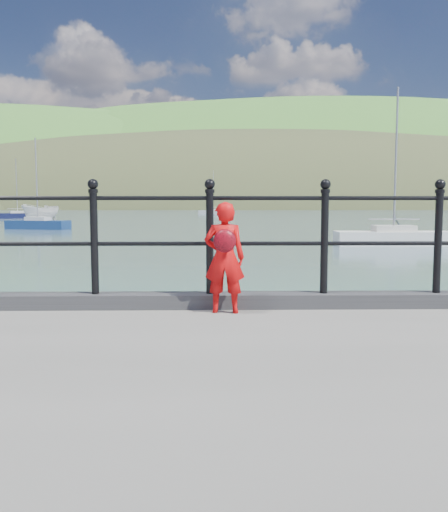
{
  "coord_description": "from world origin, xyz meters",
  "views": [
    {
      "loc": [
        0.63,
        -5.78,
        2.1
      ],
      "look_at": [
        0.75,
        -0.2,
        1.55
      ],
      "focal_mm": 38.0,
      "sensor_mm": 36.0,
      "label": 1
    }
  ],
  "objects_px": {
    "sailboat_near": "(393,239)",
    "sailboat_left": "(18,216)",
    "sailboat_deep": "(213,212)",
    "sailboat_port": "(38,225)",
    "launch_white": "(41,213)",
    "railing": "(152,229)",
    "child": "(224,257)",
    "launch_navy": "(397,227)"
  },
  "relations": [
    {
      "from": "sailboat_near",
      "to": "sailboat_left",
      "type": "bearing_deg",
      "value": 127.39
    },
    {
      "from": "sailboat_left",
      "to": "sailboat_deep",
      "type": "height_order",
      "value": "sailboat_left"
    },
    {
      "from": "sailboat_deep",
      "to": "sailboat_port",
      "type": "height_order",
      "value": "sailboat_deep"
    },
    {
      "from": "launch_white",
      "to": "railing",
      "type": "bearing_deg",
      "value": -42.45
    },
    {
      "from": "sailboat_left",
      "to": "sailboat_port",
      "type": "bearing_deg",
      "value": -96.47
    },
    {
      "from": "sailboat_left",
      "to": "railing",
      "type": "bearing_deg",
      "value": -98.02
    },
    {
      "from": "railing",
      "to": "launch_white",
      "type": "xyz_separation_m",
      "value": [
        -18.2,
        54.12,
        -0.85
      ]
    },
    {
      "from": "child",
      "to": "launch_navy",
      "type": "distance_m",
      "value": 28.73
    },
    {
      "from": "child",
      "to": "sailboat_deep",
      "type": "height_order",
      "value": "sailboat_deep"
    },
    {
      "from": "railing",
      "to": "sailboat_near",
      "type": "bearing_deg",
      "value": 65.39
    },
    {
      "from": "child",
      "to": "sailboat_near",
      "type": "distance_m",
      "value": 22.84
    },
    {
      "from": "railing",
      "to": "sailboat_left",
      "type": "distance_m",
      "value": 73.6
    },
    {
      "from": "child",
      "to": "sailboat_port",
      "type": "xyz_separation_m",
      "value": [
        -14.09,
        38.15,
        -1.22
      ]
    },
    {
      "from": "child",
      "to": "sailboat_left",
      "type": "relative_size",
      "value": 0.13
    },
    {
      "from": "railing",
      "to": "launch_white",
      "type": "height_order",
      "value": "railing"
    },
    {
      "from": "child",
      "to": "sailboat_port",
      "type": "relative_size",
      "value": 0.15
    },
    {
      "from": "launch_white",
      "to": "launch_navy",
      "type": "height_order",
      "value": "launch_white"
    },
    {
      "from": "launch_white",
      "to": "sailboat_near",
      "type": "height_order",
      "value": "sailboat_near"
    },
    {
      "from": "sailboat_near",
      "to": "child",
      "type": "bearing_deg",
      "value": -111.7
    },
    {
      "from": "child",
      "to": "launch_white",
      "type": "distance_m",
      "value": 57.6
    },
    {
      "from": "railing",
      "to": "launch_white",
      "type": "relative_size",
      "value": 3.58
    },
    {
      "from": "railing",
      "to": "sailboat_deep",
      "type": "distance_m",
      "value": 95.0
    },
    {
      "from": "sailboat_deep",
      "to": "launch_navy",
      "type": "bearing_deg",
      "value": -57.06
    },
    {
      "from": "sailboat_left",
      "to": "child",
      "type": "bearing_deg",
      "value": -97.56
    },
    {
      "from": "launch_white",
      "to": "sailboat_left",
      "type": "bearing_deg",
      "value": 146.86
    },
    {
      "from": "sailboat_port",
      "to": "railing",
      "type": "bearing_deg",
      "value": -56.76
    },
    {
      "from": "launch_white",
      "to": "sailboat_deep",
      "type": "bearing_deg",
      "value": 94.11
    },
    {
      "from": "child",
      "to": "sailboat_near",
      "type": "xyz_separation_m",
      "value": [
        8.77,
        21.05,
        -1.22
      ]
    },
    {
      "from": "launch_navy",
      "to": "sailboat_near",
      "type": "distance_m",
      "value": 5.93
    },
    {
      "from": "sailboat_near",
      "to": "launch_white",
      "type": "bearing_deg",
      "value": 130.67
    },
    {
      "from": "railing",
      "to": "child",
      "type": "xyz_separation_m",
      "value": [
        0.75,
        -0.27,
        -0.26
      ]
    },
    {
      "from": "railing",
      "to": "sailboat_left",
      "type": "height_order",
      "value": "sailboat_left"
    },
    {
      "from": "child",
      "to": "sailboat_deep",
      "type": "bearing_deg",
      "value": -85.16
    },
    {
      "from": "railing",
      "to": "launch_navy",
      "type": "xyz_separation_m",
      "value": [
        11.57,
        26.33,
        -1.15
      ]
    },
    {
      "from": "railing",
      "to": "child",
      "type": "height_order",
      "value": "railing"
    },
    {
      "from": "launch_white",
      "to": "sailboat_port",
      "type": "distance_m",
      "value": 16.96
    },
    {
      "from": "sailboat_left",
      "to": "sailboat_near",
      "type": "bearing_deg",
      "value": -82.25
    },
    {
      "from": "child",
      "to": "sailboat_deep",
      "type": "relative_size",
      "value": 0.13
    },
    {
      "from": "sailboat_near",
      "to": "railing",
      "type": "bearing_deg",
      "value": -113.69
    },
    {
      "from": "launch_navy",
      "to": "sailboat_near",
      "type": "relative_size",
      "value": 0.33
    },
    {
      "from": "railing",
      "to": "sailboat_near",
      "type": "height_order",
      "value": "sailboat_near"
    },
    {
      "from": "railing",
      "to": "child",
      "type": "bearing_deg",
      "value": -19.99
    }
  ]
}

